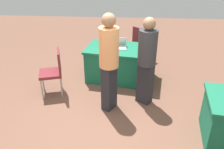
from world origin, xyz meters
TOP-DOWN VIEW (x-y plane):
  - ground_plane at (0.00, 0.00)m, footprint 14.40×14.40m
  - table_foreground at (-0.15, -1.56)m, footprint 1.64×1.15m
  - chair_near_front at (-0.67, -2.54)m, footprint 0.62×0.62m
  - chair_tucked_right at (1.18, -0.82)m, footprint 0.54×0.54m
  - person_attendee_standing at (-0.65, -0.63)m, footprint 0.47×0.47m
  - person_attendee_browsing at (0.02, -0.37)m, footprint 0.46×0.46m
  - laptop_silver at (-0.11, -1.58)m, footprint 0.32×0.29m
  - yarn_ball at (0.28, -1.57)m, footprint 0.10×0.10m
  - scissors_red at (-0.57, -1.55)m, footprint 0.08×0.18m

SIDE VIEW (x-z plane):
  - ground_plane at x=0.00m, z-range 0.00..0.00m
  - table_foreground at x=-0.15m, z-range 0.00..0.76m
  - chair_tucked_right at x=1.18m, z-range 0.07..1.02m
  - chair_near_front at x=-0.67m, z-range 0.07..1.03m
  - scissors_red at x=-0.57m, z-range 0.76..0.77m
  - laptop_silver at x=-0.11m, z-range 0.70..0.90m
  - yarn_ball at x=0.28m, z-range 0.76..0.86m
  - person_attendee_standing at x=-0.65m, z-range 0.10..1.80m
  - person_attendee_browsing at x=0.02m, z-range 0.11..1.93m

